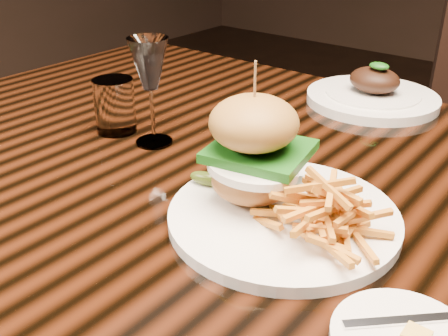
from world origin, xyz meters
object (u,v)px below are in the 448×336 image
Objects in this scene: wine_glass at (149,68)px; far_dish at (373,95)px; dining_table at (314,235)px; burger_plate at (281,185)px.

wine_glass is 0.68× the size of far_dish.
dining_table is 9.37× the size of wine_glass.
burger_plate is 0.30m from wine_glass.
wine_glass is 0.46m from far_dish.
far_dish is at bearing 103.74° from dining_table.
far_dish is (-0.09, 0.36, 0.09)m from dining_table.
far_dish reaches higher than dining_table.
wine_glass is (-0.29, 0.07, 0.08)m from burger_plate.
wine_glass is at bearing -116.23° from far_dish.
far_dish is at bearing 101.54° from burger_plate.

